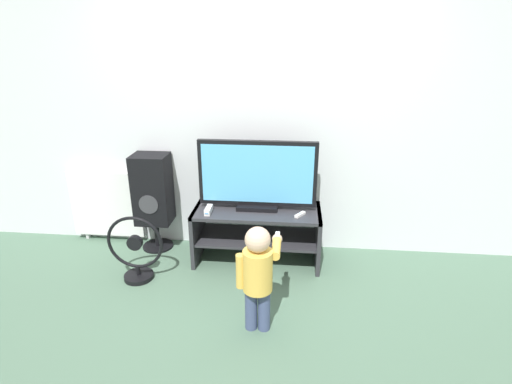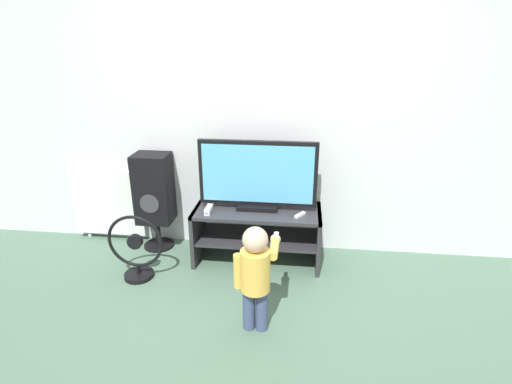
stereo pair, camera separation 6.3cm
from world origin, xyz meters
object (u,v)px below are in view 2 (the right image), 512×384
Objects in this scene: game_console at (209,210)px; remote_primary at (300,215)px; floor_fan at (136,251)px; speaker_tower at (154,191)px; radiator at (109,203)px; child at (256,271)px; television at (258,176)px.

game_console is 1.29× the size of remote_primary.
speaker_tower is at bearing 91.74° from floor_fan.
child is at bearing -36.30° from radiator.
child is at bearing -25.73° from floor_fan.
child reaches higher than game_console.
television is 8.44× the size of remote_primary.
speaker_tower is at bearing 173.23° from television.
television is at bearing -6.77° from speaker_tower.
radiator reaches higher than floor_fan.
speaker_tower reaches higher than game_console.
remote_primary is 1.46m from speaker_tower.
radiator is (-1.69, 1.24, -0.08)m from child.
radiator is (-1.59, 0.24, -0.44)m from television.
television is 1.09× the size of speaker_tower.
television is at bearing 161.88° from remote_primary.
game_console is 0.67m from speaker_tower.
remote_primary is 0.21× the size of floor_fan.
child is 1.26m from floor_fan.
speaker_tower reaches higher than floor_fan.
remote_primary is 2.02m from radiator.
remote_primary is at bearing -10.67° from radiator.
television is 1.66m from radiator.
television reaches higher than game_console.
child is at bearing -44.50° from speaker_tower.
remote_primary is (0.82, 0.02, -0.02)m from game_console.
television reaches higher than speaker_tower.
game_console is 0.27× the size of floor_fan.
floor_fan is (0.02, -0.58, -0.34)m from speaker_tower.
radiator reaches higher than game_console.
remote_primary is (0.39, -0.13, -0.31)m from television.
radiator is at bearing 167.57° from speaker_tower.
speaker_tower is (-1.43, 0.25, 0.07)m from remote_primary.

